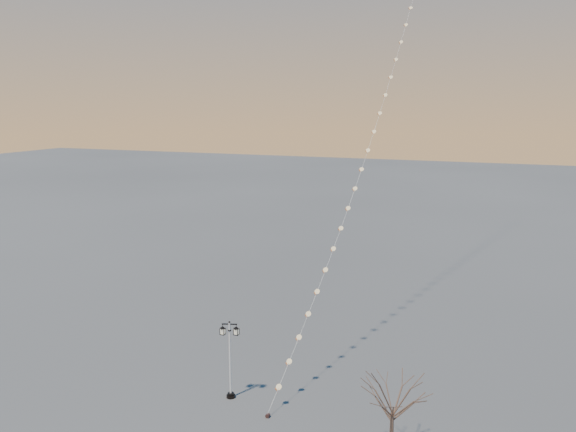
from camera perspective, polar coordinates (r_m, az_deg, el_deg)
The scene contains 4 objects.
ground at distance 35.05m, azimuth -4.71°, elevation -17.94°, with size 300.00×300.00×0.00m, color #4A4B4B.
street_lamp at distance 34.95m, azimuth -5.62°, elevation -13.29°, with size 1.15×0.65×4.69m.
bare_tree at distance 29.88m, azimuth 10.09°, elevation -17.12°, with size 2.54×2.54×4.22m.
kite_train at distance 49.93m, azimuth 10.05°, elevation 17.28°, with size 3.83×43.64×45.30m.
Camera 1 is at (13.81, -27.44, 16.88)m, focal length 36.77 mm.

